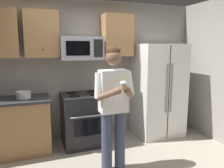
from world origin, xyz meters
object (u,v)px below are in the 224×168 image
at_px(refrigerator, 158,90).
at_px(person, 114,102).
at_px(oven_range, 84,119).
at_px(cupcake, 123,85).
at_px(microwave, 81,48).
at_px(bowl_large_white, 23,95).

distance_m(refrigerator, person, 1.63).
height_order(oven_range, cupcake, cupcake).
bearing_deg(oven_range, microwave, 89.98).
distance_m(refrigerator, bowl_large_white, 2.49).
xyz_separation_m(oven_range, bowl_large_white, (-0.99, 0.04, 0.52)).
distance_m(oven_range, refrigerator, 1.56).
height_order(microwave, person, microwave).
xyz_separation_m(microwave, person, (0.19, -1.13, -0.72)).
distance_m(oven_range, microwave, 1.26).
bearing_deg(person, refrigerator, 36.55).
relative_size(oven_range, person, 0.53).
relative_size(bowl_large_white, person, 0.14).
bearing_deg(refrigerator, person, -143.45).
bearing_deg(bowl_large_white, oven_range, -2.19).
height_order(microwave, refrigerator, microwave).
distance_m(bowl_large_white, cupcake, 1.84).
xyz_separation_m(oven_range, microwave, (0.00, 0.12, 1.26)).
xyz_separation_m(oven_range, refrigerator, (1.50, -0.04, 0.44)).
distance_m(microwave, person, 1.36).
bearing_deg(bowl_large_white, cupcake, -49.47).
height_order(refrigerator, bowl_large_white, refrigerator).
relative_size(refrigerator, person, 1.02).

